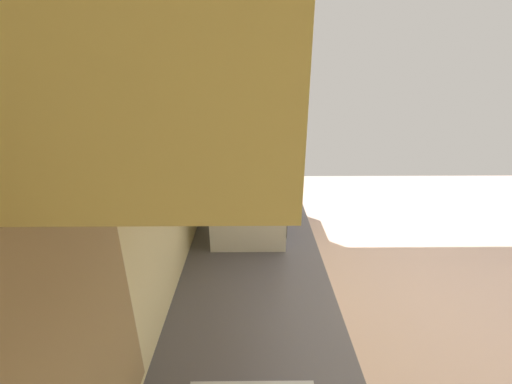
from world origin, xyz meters
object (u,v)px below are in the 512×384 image
Objects in this scene: kettle at (258,158)px; bowl at (259,191)px; microwave at (249,202)px; oven_range at (256,181)px.

bowl is at bearing -180.00° from kettle.
microwave is 2.31× the size of bowl.
microwave reaches higher than kettle.
bowl is 0.65m from kettle.
oven_range is 0.96m from kettle.
oven_range is at bearing -1.56° from microwave.
bowl is at bearing -7.72° from microwave.
microwave is 0.48m from bowl.
microwave reaches higher than oven_range.
kettle is at bearing 0.00° from bowl.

